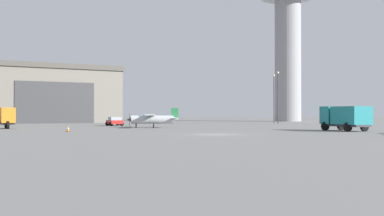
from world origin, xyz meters
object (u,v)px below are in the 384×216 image
object	(u,v)px
control_tower	(288,30)
light_post_north	(274,95)
airplane_silver	(153,118)
truck_box_teal	(345,117)
light_post_west	(278,93)
traffic_cone_near_left	(68,129)
car_red	(115,121)

from	to	relation	value
control_tower	light_post_north	distance (m)	29.36
airplane_silver	light_post_north	xyz separation A→B (m)	(19.13, 29.83, 4.32)
control_tower	truck_box_teal	world-z (taller)	control_tower
light_post_west	traffic_cone_near_left	distance (m)	47.78
car_red	light_post_west	world-z (taller)	light_post_west
light_post_west	control_tower	bearing A→B (deg)	79.29
control_tower	airplane_silver	bearing A→B (deg)	-114.88
control_tower	light_post_north	world-z (taller)	control_tower
control_tower	car_red	size ratio (longest dim) A/B	8.91
truck_box_teal	car_red	distance (m)	36.28
airplane_silver	traffic_cone_near_left	size ratio (longest dim) A/B	15.03
car_red	light_post_west	xyz separation A→B (m)	(26.78, 15.61, 4.92)
airplane_silver	control_tower	bearing A→B (deg)	-123.43
truck_box_teal	light_post_north	bearing A→B (deg)	-21.34
control_tower	car_red	distance (m)	58.62
light_post_north	traffic_cone_near_left	bearing A→B (deg)	-120.30
truck_box_teal	light_post_west	xyz separation A→B (m)	(-3.56, 35.47, 4.07)
control_tower	airplane_silver	distance (m)	62.48
control_tower	light_post_north	size ratio (longest dim) A/B	4.16
car_red	traffic_cone_near_left	bearing A→B (deg)	155.43
car_red	airplane_silver	bearing A→B (deg)	-167.45
airplane_silver	light_post_west	xyz separation A→B (m)	(19.39, 24.93, 4.41)
truck_box_teal	light_post_north	xyz separation A→B (m)	(-3.82, 40.37, 3.98)
control_tower	car_red	bearing A→B (deg)	-126.10
light_post_north	traffic_cone_near_left	distance (m)	51.77
airplane_silver	car_red	size ratio (longest dim) A/B	2.07
control_tower	traffic_cone_near_left	distance (m)	78.16
airplane_silver	truck_box_teal	distance (m)	25.26
truck_box_teal	traffic_cone_near_left	world-z (taller)	truck_box_teal
control_tower	truck_box_teal	xyz separation A→B (m)	(-1.83, -63.99, -20.48)
light_post_north	truck_box_teal	bearing A→B (deg)	-84.60
control_tower	light_post_north	bearing A→B (deg)	-103.45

